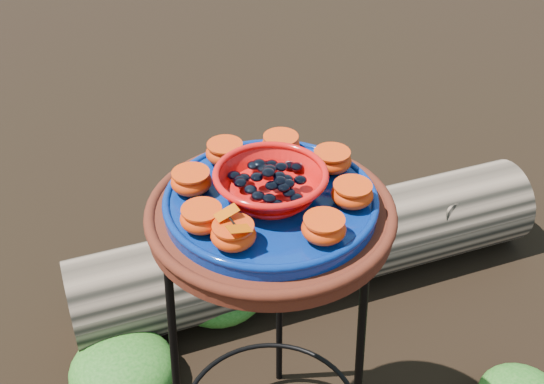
# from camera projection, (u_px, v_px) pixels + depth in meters

# --- Properties ---
(plant_stand) EXTENTS (0.44, 0.44, 0.70)m
(plant_stand) POSITION_uv_depth(u_px,v_px,m) (271.00, 354.00, 1.43)
(plant_stand) COLOR black
(plant_stand) RESTS_ON ground
(terracotta_saucer) EXTENTS (0.44, 0.44, 0.04)m
(terracotta_saucer) POSITION_uv_depth(u_px,v_px,m) (271.00, 216.00, 1.22)
(terracotta_saucer) COLOR #3D1510
(terracotta_saucer) RESTS_ON plant_stand
(cobalt_plate) EXTENTS (0.38, 0.38, 0.03)m
(cobalt_plate) POSITION_uv_depth(u_px,v_px,m) (271.00, 203.00, 1.20)
(cobalt_plate) COLOR #05154D
(cobalt_plate) RESTS_ON terracotta_saucer
(red_bowl) EXTENTS (0.19, 0.19, 0.05)m
(red_bowl) POSITION_uv_depth(u_px,v_px,m) (271.00, 185.00, 1.18)
(red_bowl) COLOR red
(red_bowl) RESTS_ON cobalt_plate
(glass_gems) EXTENTS (0.15, 0.15, 0.03)m
(glass_gems) POSITION_uv_depth(u_px,v_px,m) (271.00, 167.00, 1.15)
(glass_gems) COLOR black
(glass_gems) RESTS_ON red_bowl
(orange_half_0) EXTENTS (0.07, 0.07, 0.04)m
(orange_half_0) POSITION_uv_depth(u_px,v_px,m) (233.00, 235.00, 1.08)
(orange_half_0) COLOR #C33A0C
(orange_half_0) RESTS_ON cobalt_plate
(orange_half_1) EXTENTS (0.07, 0.07, 0.04)m
(orange_half_1) POSITION_uv_depth(u_px,v_px,m) (324.00, 229.00, 1.09)
(orange_half_1) COLOR #C33A0C
(orange_half_1) RESTS_ON cobalt_plate
(orange_half_2) EXTENTS (0.07, 0.07, 0.04)m
(orange_half_2) POSITION_uv_depth(u_px,v_px,m) (352.00, 194.00, 1.16)
(orange_half_2) COLOR #C33A0C
(orange_half_2) RESTS_ON cobalt_plate
(orange_half_3) EXTENTS (0.07, 0.07, 0.04)m
(orange_half_3) POSITION_uv_depth(u_px,v_px,m) (332.00, 161.00, 1.25)
(orange_half_3) COLOR #C33A0C
(orange_half_3) RESTS_ON cobalt_plate
(orange_half_4) EXTENTS (0.07, 0.07, 0.04)m
(orange_half_4) POSITION_uv_depth(u_px,v_px,m) (281.00, 145.00, 1.29)
(orange_half_4) COLOR #C33A0C
(orange_half_4) RESTS_ON cobalt_plate
(orange_half_5) EXTENTS (0.07, 0.07, 0.04)m
(orange_half_5) POSITION_uv_depth(u_px,v_px,m) (225.00, 153.00, 1.27)
(orange_half_5) COLOR #C33A0C
(orange_half_5) RESTS_ON cobalt_plate
(orange_half_6) EXTENTS (0.07, 0.07, 0.04)m
(orange_half_6) POSITION_uv_depth(u_px,v_px,m) (191.00, 182.00, 1.19)
(orange_half_6) COLOR #C33A0C
(orange_half_6) RESTS_ON cobalt_plate
(orange_half_7) EXTENTS (0.07, 0.07, 0.04)m
(orange_half_7) POSITION_uv_depth(u_px,v_px,m) (202.00, 218.00, 1.11)
(orange_half_7) COLOR #C33A0C
(orange_half_7) RESTS_ON cobalt_plate
(butterfly) EXTENTS (0.10, 0.09, 0.01)m
(butterfly) POSITION_uv_depth(u_px,v_px,m) (233.00, 222.00, 1.06)
(butterfly) COLOR #C14400
(butterfly) RESTS_ON orange_half_0
(driftwood_log) EXTENTS (1.43, 0.96, 0.27)m
(driftwood_log) POSITION_uv_depth(u_px,v_px,m) (311.00, 248.00, 2.04)
(driftwood_log) COLOR black
(driftwood_log) RESTS_ON ground
(foliage_left) EXTENTS (0.28, 0.28, 0.14)m
(foliage_left) POSITION_uv_depth(u_px,v_px,m) (123.00, 369.00, 1.75)
(foliage_left) COLOR #144C0F
(foliage_left) RESTS_ON ground
(foliage_back) EXTENTS (0.28, 0.28, 0.14)m
(foliage_back) POSITION_uv_depth(u_px,v_px,m) (218.00, 289.00, 1.99)
(foliage_back) COLOR #144C0F
(foliage_back) RESTS_ON ground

